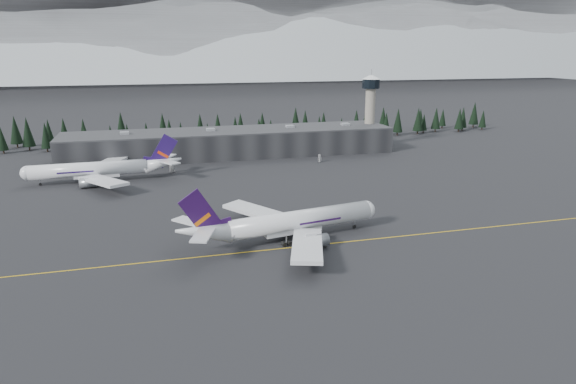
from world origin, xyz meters
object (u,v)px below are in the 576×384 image
object	(u,v)px
terminal	(231,143)
control_tower	(370,103)
gse_vehicle_b	(320,161)
jet_main	(284,223)
gse_vehicle_a	(172,171)
jet_parked	(103,169)

from	to	relation	value
terminal	control_tower	size ratio (longest dim) A/B	4.24
gse_vehicle_b	jet_main	bearing A→B (deg)	-39.75
gse_vehicle_a	jet_main	bearing A→B (deg)	-71.65
jet_parked	gse_vehicle_b	size ratio (longest dim) A/B	15.93
control_tower	gse_vehicle_a	size ratio (longest dim) A/B	7.35
terminal	jet_main	size ratio (longest dim) A/B	2.71
control_tower	jet_parked	bearing A→B (deg)	-162.50
jet_parked	jet_main	bearing A→B (deg)	120.74
terminal	jet_main	world-z (taller)	jet_main
jet_parked	gse_vehicle_a	world-z (taller)	jet_parked
control_tower	jet_parked	size ratio (longest dim) A/B	0.62
terminal	gse_vehicle_a	size ratio (longest dim) A/B	31.21
terminal	gse_vehicle_b	distance (m)	46.33
jet_main	gse_vehicle_b	distance (m)	102.85
control_tower	gse_vehicle_a	world-z (taller)	control_tower
terminal	jet_parked	size ratio (longest dim) A/B	2.62
control_tower	jet_parked	distance (m)	140.18
jet_parked	gse_vehicle_a	distance (m)	28.60
terminal	jet_main	xyz separation A→B (m)	(-5.57, -121.09, -1.37)
control_tower	gse_vehicle_b	bearing A→B (deg)	-141.36
gse_vehicle_a	terminal	bearing A→B (deg)	47.81
gse_vehicle_a	gse_vehicle_b	bearing A→B (deg)	5.42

